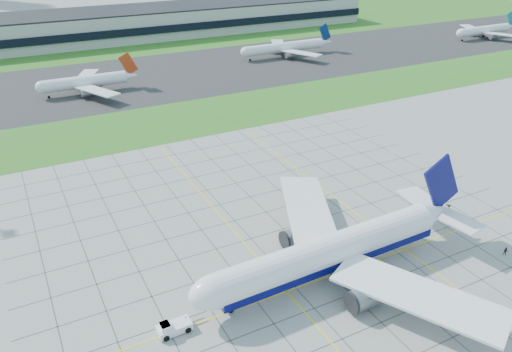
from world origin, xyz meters
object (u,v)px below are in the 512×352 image
Objects in this scene: crew_near at (186,321)px; distant_jet_3 at (485,30)px; crew_far at (506,251)px; distant_jet_1 at (86,82)px; pushback_tug at (173,327)px; airliner at (332,252)px; distant_jet_2 at (285,47)px.

distant_jet_3 is at bearing -23.97° from crew_near.
crew_near is 64.35m from crew_far.
distant_jet_1 reaches higher than crew_near.
crew_far is at bearing -10.87° from pushback_tug.
airliner is at bearing -0.75° from pushback_tug.
crew_near is 136.49m from distant_jet_1.
distant_jet_2 and distant_jet_3 have the same top height.
distant_jet_3 is (202.60, 136.15, -0.73)m from airliner.
airliner is 31.63m from pushback_tug.
distant_jet_2 is (111.21, 152.08, 3.47)m from pushback_tug.
distant_jet_1 is at bearing 179.97° from distant_jet_3.
distant_jet_2 is (45.31, 162.87, 3.58)m from crew_far.
crew_near is (-28.76, 0.21, -4.43)m from airliner.
airliner is 171.38m from distant_jet_2.
distant_jet_3 is (220.99, -0.11, 0.00)m from distant_jet_1.
distant_jet_3 is (233.94, 136.59, 3.47)m from pushback_tug.
pushback_tug is 0.17× the size of distant_jet_2.
airliner reaches higher than distant_jet_2.
crew_near is 268.37m from distant_jet_3.
pushback_tug is at bearing 179.25° from airliner.
airliner is 36.59m from crew_far.
crew_near is 0.86× the size of crew_far.
pushback_tug is 66.78m from crew_far.
distant_jet_2 is 123.71m from distant_jet_3.
distant_jet_2 is at bearing -0.06° from crew_near.
distant_jet_1 is at bearing 31.24° from crew_near.
crew_far is at bearing -19.58° from airliner.
crew_far is 0.04× the size of distant_jet_3.
crew_near is at bearing -148.17° from crew_far.
distant_jet_2 is at bearing 52.26° from pushback_tug.
distant_jet_2 reaches higher than pushback_tug.
distant_jet_3 reaches higher than crew_far.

